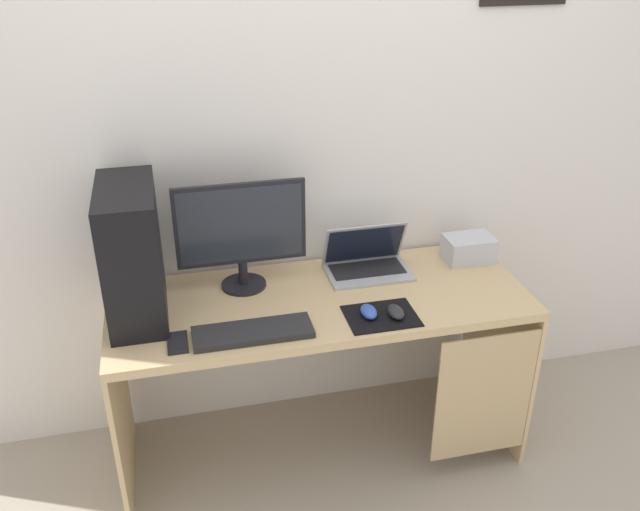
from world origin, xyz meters
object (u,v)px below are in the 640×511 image
(mouse_left, at_px, (369,312))
(mouse_right, at_px, (396,312))
(pc_tower, at_px, (132,253))
(projector, at_px, (468,249))
(monitor, at_px, (241,232))
(cell_phone, at_px, (178,343))
(laptop, at_px, (367,262))
(keyboard, at_px, (253,332))

(mouse_left, distance_m, mouse_right, 0.10)
(pc_tower, distance_m, projector, 1.37)
(monitor, bearing_deg, mouse_left, -38.12)
(cell_phone, bearing_deg, mouse_right, -0.86)
(laptop, relative_size, mouse_right, 3.52)
(keyboard, xyz_separation_m, mouse_right, (0.52, -0.01, 0.01))
(mouse_left, bearing_deg, monitor, 141.88)
(laptop, xyz_separation_m, mouse_right, (0.00, -0.36, -0.02))
(keyboard, distance_m, cell_phone, 0.26)
(pc_tower, bearing_deg, keyboard, -32.86)
(laptop, height_order, mouse_right, laptop)
(laptop, distance_m, keyboard, 0.64)
(pc_tower, relative_size, mouse_left, 5.13)
(mouse_left, distance_m, cell_phone, 0.69)
(monitor, bearing_deg, laptop, 1.46)
(laptop, bearing_deg, monitor, -178.54)
(pc_tower, xyz_separation_m, laptop, (0.91, 0.11, -0.21))
(pc_tower, distance_m, keyboard, 0.51)
(pc_tower, height_order, laptop, pc_tower)
(pc_tower, relative_size, monitor, 0.99)
(cell_phone, bearing_deg, pc_tower, 117.19)
(keyboard, bearing_deg, mouse_left, 2.67)
(laptop, xyz_separation_m, cell_phone, (-0.78, -0.35, -0.04))
(monitor, xyz_separation_m, keyboard, (-0.02, -0.34, -0.23))
(pc_tower, xyz_separation_m, cell_phone, (0.12, -0.24, -0.24))
(projector, distance_m, keyboard, 1.03)
(keyboard, relative_size, cell_phone, 3.23)
(monitor, distance_m, mouse_left, 0.57)
(laptop, distance_m, mouse_right, 0.36)
(laptop, bearing_deg, mouse_left, -105.73)
(cell_phone, bearing_deg, projector, 15.72)
(laptop, height_order, cell_phone, laptop)
(pc_tower, bearing_deg, mouse_right, -15.52)
(projector, relative_size, cell_phone, 1.54)
(pc_tower, xyz_separation_m, mouse_left, (0.81, -0.23, -0.22))
(monitor, distance_m, mouse_right, 0.65)
(laptop, relative_size, cell_phone, 2.60)
(pc_tower, xyz_separation_m, keyboard, (0.38, -0.25, -0.23))
(laptop, xyz_separation_m, mouse_left, (-0.09, -0.34, -0.02))
(monitor, distance_m, laptop, 0.55)
(keyboard, height_order, mouse_right, mouse_right)
(monitor, relative_size, laptop, 1.47)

